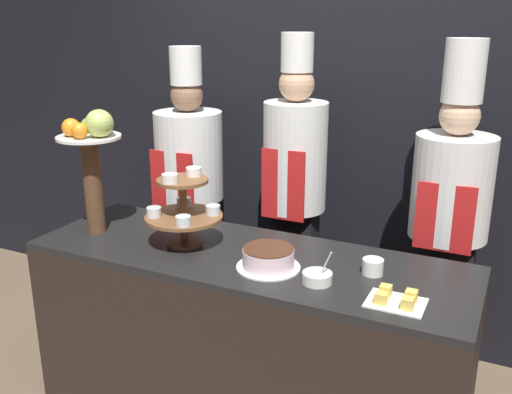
{
  "coord_description": "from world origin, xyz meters",
  "views": [
    {
      "loc": [
        1.1,
        -1.83,
        1.92
      ],
      "look_at": [
        0.0,
        0.44,
        1.13
      ],
      "focal_mm": 40.0,
      "sensor_mm": 36.0,
      "label": 1
    }
  ],
  "objects_px": {
    "chef_center_left": "(294,185)",
    "fruit_pedestal": "(92,152)",
    "chef_left": "(190,183)",
    "cake_square_tray": "(396,299)",
    "serving_bowl_near": "(317,278)",
    "cake_round": "(268,258)",
    "cup_white": "(373,267)",
    "chef_center_right": "(449,215)",
    "tiered_stand": "(184,208)"
  },
  "relations": [
    {
      "from": "cake_square_tray",
      "to": "serving_bowl_near",
      "type": "xyz_separation_m",
      "value": [
        -0.33,
        0.04,
        0.01
      ]
    },
    {
      "from": "tiered_stand",
      "to": "chef_center_left",
      "type": "xyz_separation_m",
      "value": [
        0.29,
        0.68,
        -0.03
      ]
    },
    {
      "from": "cake_round",
      "to": "chef_center_left",
      "type": "relative_size",
      "value": 0.15
    },
    {
      "from": "chef_left",
      "to": "chef_center_left",
      "type": "bearing_deg",
      "value": -0.0
    },
    {
      "from": "serving_bowl_near",
      "to": "cup_white",
      "type": "bearing_deg",
      "value": 44.98
    },
    {
      "from": "tiered_stand",
      "to": "chef_center_left",
      "type": "distance_m",
      "value": 0.74
    },
    {
      "from": "cup_white",
      "to": "chef_center_right",
      "type": "relative_size",
      "value": 0.05
    },
    {
      "from": "cake_round",
      "to": "chef_left",
      "type": "bearing_deg",
      "value": 139.22
    },
    {
      "from": "cup_white",
      "to": "chef_center_left",
      "type": "distance_m",
      "value": 0.87
    },
    {
      "from": "cup_white",
      "to": "chef_center_right",
      "type": "xyz_separation_m",
      "value": [
        0.22,
        0.61,
        0.07
      ]
    },
    {
      "from": "cake_round",
      "to": "cake_square_tray",
      "type": "height_order",
      "value": "cake_round"
    },
    {
      "from": "cake_square_tray",
      "to": "chef_left",
      "type": "distance_m",
      "value": 1.67
    },
    {
      "from": "fruit_pedestal",
      "to": "serving_bowl_near",
      "type": "height_order",
      "value": "fruit_pedestal"
    },
    {
      "from": "cup_white",
      "to": "cake_square_tray",
      "type": "bearing_deg",
      "value": -55.97
    },
    {
      "from": "serving_bowl_near",
      "to": "chef_center_left",
      "type": "bearing_deg",
      "value": 118.23
    },
    {
      "from": "fruit_pedestal",
      "to": "chef_left",
      "type": "bearing_deg",
      "value": 82.85
    },
    {
      "from": "cake_square_tray",
      "to": "chef_center_left",
      "type": "relative_size",
      "value": 0.12
    },
    {
      "from": "chef_left",
      "to": "chef_center_left",
      "type": "relative_size",
      "value": 0.95
    },
    {
      "from": "fruit_pedestal",
      "to": "cake_square_tray",
      "type": "height_order",
      "value": "fruit_pedestal"
    },
    {
      "from": "cake_round",
      "to": "cake_square_tray",
      "type": "distance_m",
      "value": 0.58
    },
    {
      "from": "fruit_pedestal",
      "to": "cup_white",
      "type": "xyz_separation_m",
      "value": [
        1.39,
        0.11,
        -0.39
      ]
    },
    {
      "from": "fruit_pedestal",
      "to": "chef_center_right",
      "type": "height_order",
      "value": "chef_center_right"
    },
    {
      "from": "tiered_stand",
      "to": "chef_center_right",
      "type": "distance_m",
      "value": 1.31
    },
    {
      "from": "cake_square_tray",
      "to": "chef_left",
      "type": "height_order",
      "value": "chef_left"
    },
    {
      "from": "chef_center_left",
      "to": "chef_center_right",
      "type": "height_order",
      "value": "chef_center_left"
    },
    {
      "from": "cake_square_tray",
      "to": "serving_bowl_near",
      "type": "height_order",
      "value": "serving_bowl_near"
    },
    {
      "from": "cup_white",
      "to": "cake_square_tray",
      "type": "xyz_separation_m",
      "value": [
        0.15,
        -0.22,
        -0.02
      ]
    },
    {
      "from": "cake_round",
      "to": "chef_left",
      "type": "distance_m",
      "value": 1.15
    },
    {
      "from": "cake_round",
      "to": "chef_center_right",
      "type": "xyz_separation_m",
      "value": [
        0.65,
        0.75,
        0.06
      ]
    },
    {
      "from": "serving_bowl_near",
      "to": "chef_center_left",
      "type": "xyz_separation_m",
      "value": [
        -0.43,
        0.79,
        0.13
      ]
    },
    {
      "from": "tiered_stand",
      "to": "chef_center_right",
      "type": "bearing_deg",
      "value": 31.36
    },
    {
      "from": "chef_left",
      "to": "chef_center_right",
      "type": "bearing_deg",
      "value": 0.0
    },
    {
      "from": "chef_center_right",
      "to": "cake_round",
      "type": "bearing_deg",
      "value": -130.75
    },
    {
      "from": "tiered_stand",
      "to": "cake_round",
      "type": "distance_m",
      "value": 0.5
    },
    {
      "from": "chef_center_right",
      "to": "cake_square_tray",
      "type": "bearing_deg",
      "value": -94.87
    },
    {
      "from": "cup_white",
      "to": "serving_bowl_near",
      "type": "relative_size",
      "value": 0.61
    },
    {
      "from": "cup_white",
      "to": "chef_left",
      "type": "distance_m",
      "value": 1.43
    },
    {
      "from": "serving_bowl_near",
      "to": "chef_left",
      "type": "relative_size",
      "value": 0.08
    },
    {
      "from": "cake_round",
      "to": "chef_center_left",
      "type": "xyz_separation_m",
      "value": [
        -0.18,
        0.75,
        0.11
      ]
    },
    {
      "from": "chef_center_left",
      "to": "fruit_pedestal",
      "type": "bearing_deg",
      "value": -136.92
    },
    {
      "from": "fruit_pedestal",
      "to": "chef_left",
      "type": "height_order",
      "value": "chef_left"
    },
    {
      "from": "cake_square_tray",
      "to": "chef_left",
      "type": "relative_size",
      "value": 0.12
    },
    {
      "from": "cake_round",
      "to": "serving_bowl_near",
      "type": "bearing_deg",
      "value": -10.49
    },
    {
      "from": "tiered_stand",
      "to": "serving_bowl_near",
      "type": "distance_m",
      "value": 0.74
    },
    {
      "from": "tiered_stand",
      "to": "fruit_pedestal",
      "type": "xyz_separation_m",
      "value": [
        -0.49,
        -0.04,
        0.23
      ]
    },
    {
      "from": "tiered_stand",
      "to": "fruit_pedestal",
      "type": "height_order",
      "value": "fruit_pedestal"
    },
    {
      "from": "tiered_stand",
      "to": "cake_round",
      "type": "xyz_separation_m",
      "value": [
        0.47,
        -0.07,
        -0.14
      ]
    },
    {
      "from": "cup_white",
      "to": "chef_center_right",
      "type": "bearing_deg",
      "value": 70.18
    },
    {
      "from": "fruit_pedestal",
      "to": "serving_bowl_near",
      "type": "xyz_separation_m",
      "value": [
        1.2,
        -0.07,
        -0.4
      ]
    },
    {
      "from": "serving_bowl_near",
      "to": "chef_left",
      "type": "xyz_separation_m",
      "value": [
        -1.11,
        0.8,
        0.06
      ]
    }
  ]
}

